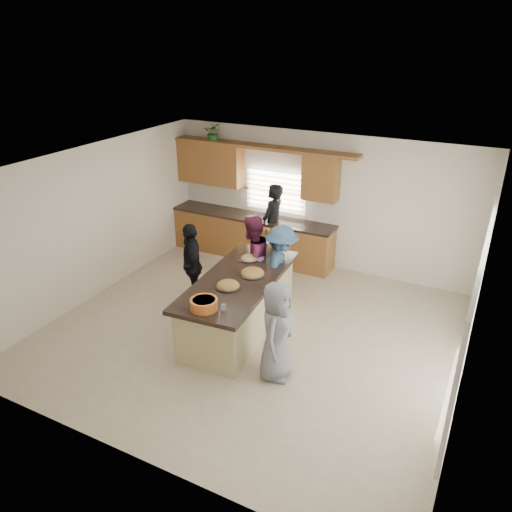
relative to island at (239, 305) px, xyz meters
The scene contains 18 objects.
floor 0.52m from the island, ahead, with size 6.50×6.50×0.00m, color beige.
room_shell 1.47m from the island, ahead, with size 6.52×6.02×2.81m.
back_cabinetry 3.03m from the island, 113.85° to the left, with size 4.08×0.66×2.46m.
right_wall_glazing 3.59m from the island, ahead, with size 0.06×4.00×2.25m.
island is the anchor object (origin of this frame).
platter_front 0.63m from the island, 88.49° to the right, with size 0.40×0.40×0.16m.
platter_mid 0.58m from the island, 54.42° to the left, with size 0.43×0.43×0.17m.
platter_back 0.89m from the island, 103.61° to the left, with size 0.33×0.33×0.13m.
salad_bowl 1.21m from the island, 88.56° to the right, with size 0.40×0.40×0.15m.
clear_cup 1.17m from the island, 72.70° to the right, with size 0.08×0.08×0.10m, color white.
plate_stack 0.96m from the island, 92.95° to the left, with size 0.20×0.20×0.05m, color #BE99DF.
flower_vase 1.44m from the island, 95.41° to the left, with size 0.14×0.14×0.41m.
potted_plant 4.14m from the island, 127.03° to the left, with size 0.38×0.33×0.42m, color #2C6528.
woman_left_back 2.71m from the island, 103.41° to the left, with size 0.64×0.42×1.75m, color black.
woman_left_mid 1.01m from the island, 103.96° to the left, with size 0.81×0.63×1.67m, color maroon.
woman_left_front 1.29m from the island, 161.09° to the left, with size 0.91×0.38×1.55m, color black.
woman_right_back 1.04m from the island, 69.28° to the left, with size 1.03×0.59×1.59m, color #375978.
woman_right_front 1.40m from the island, 38.24° to the right, with size 0.74×0.48×1.51m, color slate.
Camera 1 is at (3.26, -6.24, 4.63)m, focal length 35.00 mm.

